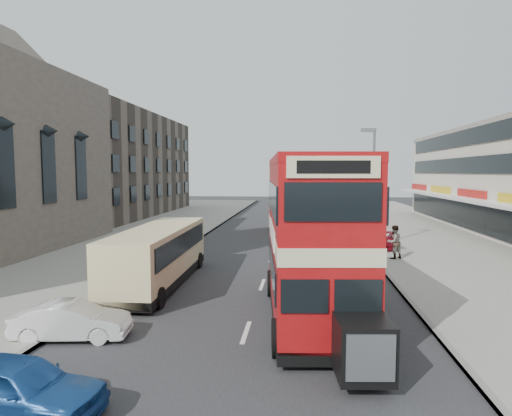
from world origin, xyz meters
The scene contains 19 objects.
ground centered at (0.00, 0.00, 0.00)m, with size 160.00×160.00×0.00m, color #28282B.
road_surface centered at (0.00, 20.00, 0.01)m, with size 12.00×90.00×0.01m, color #28282B.
pavement_right centered at (12.00, 20.00, 0.07)m, with size 12.00×90.00×0.15m, color gray.
pavement_left centered at (-12.00, 20.00, 0.07)m, with size 12.00×90.00×0.15m, color gray.
kerb_left centered at (-6.10, 20.00, 0.07)m, with size 0.20×90.00×0.16m, color gray.
kerb_right centered at (6.10, 20.00, 0.07)m, with size 0.20×90.00×0.16m, color gray.
brick_terrace centered at (-22.00, 38.00, 6.00)m, with size 14.00×28.00×12.00m, color #66594C.
street_lamp centered at (6.52, 18.00, 4.78)m, with size 1.00×0.20×8.12m.
bus_main centered at (2.13, 3.57, 2.92)m, with size 3.67×10.14×5.54m.
bus_second centered at (2.43, 25.80, 2.46)m, with size 2.74×8.53×4.67m.
coach centered at (-4.80, 7.61, 1.45)m, with size 2.59×9.34×2.46m.
car_left_near centered at (-4.25, -3.31, 0.65)m, with size 1.54×3.82×1.30m, color #1A4991.
car_left_front centered at (-5.34, 0.90, 0.58)m, with size 1.23×3.53×1.16m, color white.
car_right_a centered at (5.55, 16.84, 0.67)m, with size 1.87×4.59×1.33m, color maroon.
car_right_b centered at (5.55, 22.29, 0.57)m, with size 1.88×4.07×1.13m, color #B64012.
car_right_c centered at (4.92, 34.03, 0.69)m, with size 1.63×4.05×1.38m, color #62A4C5.
pedestrian_near centered at (7.22, 14.09, 1.14)m, with size 0.73×0.50×1.99m, color gray.
pedestrian_far centered at (8.24, 30.45, 1.09)m, with size 1.10×0.46×1.87m, color gray.
cyclist centered at (3.78, 17.20, 0.75)m, with size 0.66×1.61×2.14m.
Camera 1 is at (1.73, -11.55, 5.22)m, focal length 30.23 mm.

